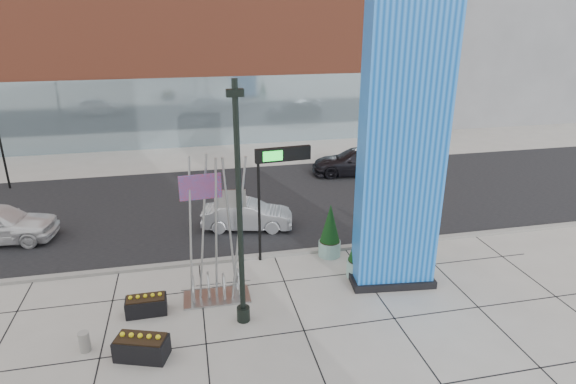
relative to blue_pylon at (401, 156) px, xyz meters
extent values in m
plane|color=#9E9991|center=(-4.79, -1.13, -4.78)|extent=(160.00, 160.00, 0.00)
cube|color=black|center=(-4.79, 8.87, -4.77)|extent=(80.00, 12.00, 0.02)
cube|color=gray|center=(-4.79, 2.87, -4.72)|extent=(80.00, 0.30, 0.12)
cube|color=brown|center=(-3.79, 25.87, 0.72)|extent=(34.00, 10.00, 11.00)
cube|color=#8CA5B2|center=(-3.79, 21.07, -2.28)|extent=(34.00, 0.60, 5.00)
cube|color=slate|center=(21.21, 30.87, 4.22)|extent=(20.00, 18.00, 18.00)
cube|color=#0B4DB1|center=(0.00, 0.00, 0.17)|extent=(2.85, 1.38, 9.89)
cube|color=black|center=(0.00, 0.00, -4.64)|extent=(3.09, 1.62, 0.27)
cylinder|color=black|center=(-5.55, -1.18, -0.98)|extent=(0.17, 0.17, 7.60)
cylinder|color=black|center=(-5.55, -1.18, -4.54)|extent=(0.42, 0.42, 0.47)
cube|color=black|center=(-5.55, -1.18, 2.44)|extent=(0.48, 0.23, 0.21)
cube|color=#ADB0B2|center=(-6.29, 0.30, -4.75)|extent=(2.27, 1.16, 0.06)
cylinder|color=#ADB0B2|center=(-7.01, 0.09, -2.22)|extent=(0.07, 0.07, 5.12)
cylinder|color=#ADB0B2|center=(-6.60, 0.45, -2.22)|extent=(0.07, 0.07, 5.12)
cylinder|color=#ADB0B2|center=(-6.19, 0.19, -2.22)|extent=(0.07, 0.07, 5.12)
cylinder|color=#ADB0B2|center=(-5.73, 0.50, -2.22)|extent=(0.07, 0.07, 5.12)
cylinder|color=#ADB0B2|center=(-5.47, 0.04, -2.22)|extent=(0.07, 0.07, 5.12)
torus|color=#ADB0B2|center=(-7.06, 0.19, -4.28)|extent=(0.08, 0.93, 0.93)
torus|color=#ADB0B2|center=(-6.55, 0.40, -4.28)|extent=(0.08, 0.93, 0.93)
torus|color=#ADB0B2|center=(-6.04, 0.19, -4.28)|extent=(0.08, 0.93, 0.93)
torus|color=#ADB0B2|center=(-5.52, 0.40, -4.28)|extent=(0.08, 0.93, 0.93)
cube|color=red|center=(-6.60, 0.30, -0.68)|extent=(1.33, 0.15, 0.82)
cube|color=#ADB0B2|center=(-5.68, 0.40, -1.20)|extent=(1.02, 0.17, 0.61)
cylinder|color=gray|center=(-10.23, -1.68, -4.47)|extent=(0.32, 0.32, 0.62)
cylinder|color=black|center=(-4.39, 2.67, -2.53)|extent=(0.11, 0.11, 4.50)
cube|color=black|center=(-3.43, 2.67, -0.49)|extent=(2.15, 0.39, 0.54)
cube|color=#19D833|center=(-3.86, 2.56, -0.49)|extent=(0.75, 0.09, 0.37)
cylinder|color=#8EBFB6|center=(1.93, 1.42, -4.45)|extent=(0.94, 0.94, 0.66)
cylinder|color=black|center=(1.93, 1.42, -4.12)|extent=(0.86, 0.86, 0.06)
cone|color=black|center=(1.93, 1.42, -3.28)|extent=(0.84, 0.84, 1.69)
cylinder|color=#8EBFB6|center=(-1.59, 2.47, -4.46)|extent=(0.89, 0.89, 0.62)
cylinder|color=black|center=(-1.59, 2.47, -4.15)|extent=(0.82, 0.82, 0.05)
cone|color=black|center=(-1.59, 2.47, -3.35)|extent=(0.80, 0.80, 1.60)
cylinder|color=#8EBFB6|center=(-0.99, 0.67, -4.45)|extent=(0.93, 0.93, 0.65)
cylinder|color=black|center=(-0.99, 0.67, -4.12)|extent=(0.86, 0.86, 0.06)
cone|color=black|center=(-0.99, 0.67, -3.29)|extent=(0.84, 0.84, 1.68)
cube|color=black|center=(-8.59, -0.13, -4.50)|extent=(1.30, 0.66, 0.56)
cube|color=black|center=(-8.59, -0.13, -4.20)|extent=(1.21, 0.57, 0.06)
cube|color=black|center=(-8.59, -2.33, -4.46)|extent=(1.62, 1.16, 0.63)
cube|color=black|center=(-8.59, -2.33, -4.13)|extent=(1.48, 1.03, 0.06)
imported|color=#B6B9BF|center=(-4.48, 5.74, -4.11)|extent=(4.23, 2.24, 1.33)
imported|color=black|center=(3.06, 12.23, -4.00)|extent=(5.63, 2.94, 1.56)
cylinder|color=black|center=(-16.79, 13.87, -3.18)|extent=(0.12, 0.12, 3.20)
camera|label=1|loc=(-6.91, -14.17, 4.44)|focal=30.00mm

